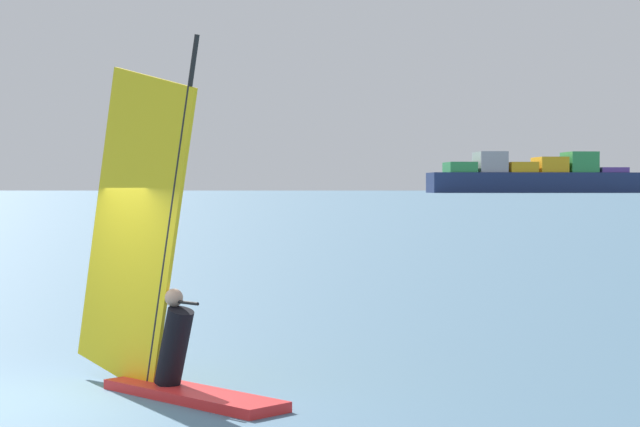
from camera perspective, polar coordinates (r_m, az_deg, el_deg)
name	(u,v)px	position (r m, az deg, el deg)	size (l,w,h in m)	color
ground_plane	(34,402)	(13.43, -14.59, -9.43)	(4000.00, 4000.00, 0.00)	#476B84
windsurfer	(160,299)	(13.52, -8.30, -4.42)	(2.73, 3.01, 4.35)	red
cargo_ship	(573,176)	(568.17, 13.00, 1.89)	(147.31, 24.62, 31.02)	navy
distant_headland	(579,180)	(1348.03, 13.29, 1.70)	(669.00, 405.37, 23.40)	#4C564C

